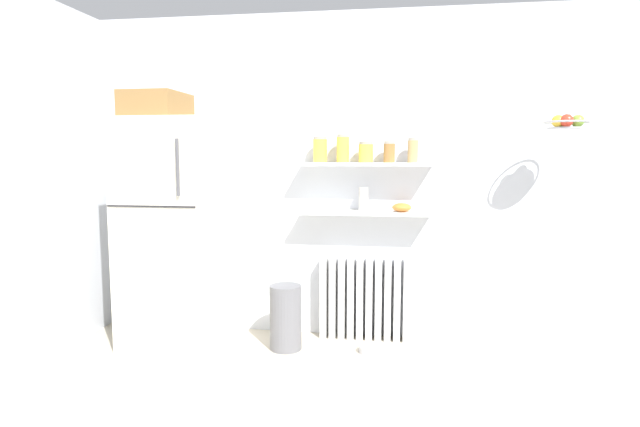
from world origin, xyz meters
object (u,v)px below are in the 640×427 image
Objects in this scene: trash_bin at (286,317)px; storage_jar_3 at (389,152)px; shelf_bowl at (402,207)px; hanging_fruit_basket at (567,122)px; radiator at (365,299)px; storage_jar_0 at (320,150)px; pet_food_bowl at (370,349)px; storage_jar_1 at (343,149)px; storage_jar_4 at (413,150)px; refrigerator at (172,226)px; vase at (363,199)px; storage_jar_2 at (366,152)px.

storage_jar_3 is at bearing 20.90° from trash_bin.
shelf_bowl is 0.49× the size of hanging_fruit_basket.
radiator is 0.67m from trash_bin.
shelf_bowl is at bearing -0.00° from storage_jar_3.
storage_jar_3 is at bearing 0.00° from storage_jar_0.
trash_bin reaches higher than pet_food_bowl.
pet_food_bowl is at bearing -113.28° from storage_jar_3.
storage_jar_1 is (-0.18, -0.03, 1.20)m from radiator.
storage_jar_4 is at bearing 42.45° from pet_food_bowl.
refrigerator reaches higher than trash_bin.
hanging_fruit_basket reaches higher than trash_bin.
vase is (0.16, -0.00, -0.39)m from storage_jar_1.
trash_bin is (0.91, -0.05, -0.68)m from refrigerator.
hanging_fruit_basket is at bearing 0.03° from refrigerator.
storage_jar_3 is (0.18, -0.03, 1.17)m from radiator.
storage_jar_1 is 0.36m from storage_jar_3.
storage_jar_0 reaches higher than pet_food_bowl.
vase is 0.61× the size of hanging_fruit_basket.
trash_bin is at bearing -178.59° from hanging_fruit_basket.
radiator is at bearing 9.50° from storage_jar_1.
storage_jar_2 is (0.00, -0.03, 1.17)m from radiator.
storage_jar_0 is at bearing -180.00° from storage_jar_3.
hanging_fruit_basket is at bearing -11.31° from storage_jar_3.
storage_jar_1 is 1.30× the size of pet_food_bowl.
storage_jar_1 is at bearing 0.00° from storage_jar_0.
hanging_fruit_basket is at bearing -9.77° from vase.
storage_jar_1 reaches higher than pet_food_bowl.
storage_jar_0 reaches higher than storage_jar_2.
storage_jar_2 is 1.41m from trash_bin.
hanging_fruit_basket is at bearing 1.23° from pet_food_bowl.
storage_jar_1 is at bearing 131.86° from pet_food_bowl.
storage_jar_4 is at bearing -0.00° from storage_jar_0.
storage_jar_1 reaches higher than shelf_bowl.
shelf_bowl reaches higher than pet_food_bowl.
storage_jar_0 is at bearing -175.22° from radiator.
storage_jar_2 is at bearing -180.00° from storage_jar_3.
storage_jar_2 is 0.87× the size of vase.
pet_food_bowl is (0.06, -0.30, -0.31)m from radiator.
storage_jar_3 is 0.98× the size of pet_food_bowl.
storage_jar_2 is at bearing 170.12° from hanging_fruit_basket.
hanging_fruit_basket is (1.39, -0.27, 1.37)m from radiator.
storage_jar_2 reaches higher than shelf_bowl.
storage_jar_4 is 1.07m from hanging_fruit_basket.
radiator is at bearing 62.30° from vase.
refrigerator is 1.47m from storage_jar_1.
vase is 1.11× the size of pet_food_bowl.
storage_jar_0 is 1.25× the size of storage_jar_2.
storage_jar_3 is 0.18m from storage_jar_4.
refrigerator is at bearing -167.90° from storage_jar_0.
vase is at bearing 9.35° from refrigerator.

